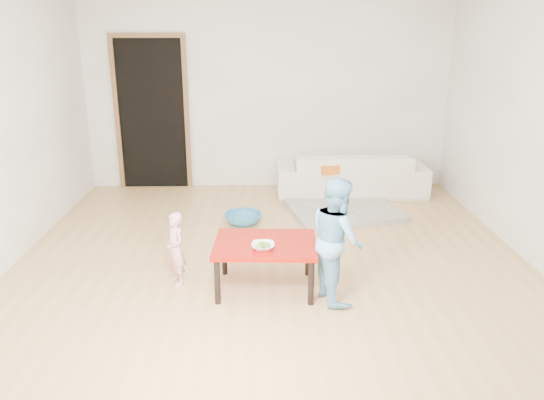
{
  "coord_description": "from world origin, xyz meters",
  "views": [
    {
      "loc": [
        -0.1,
        -4.89,
        2.18
      ],
      "look_at": [
        0.0,
        -0.2,
        0.65
      ],
      "focal_mm": 35.0,
      "sensor_mm": 36.0,
      "label": 1
    }
  ],
  "objects_px": {
    "red_table": "(265,266)",
    "child_blue": "(337,239)",
    "sofa": "(351,173)",
    "bowl": "(263,246)",
    "basin": "(243,219)",
    "child_pink": "(176,249)"
  },
  "relations": [
    {
      "from": "red_table",
      "to": "child_blue",
      "type": "relative_size",
      "value": 0.82
    },
    {
      "from": "red_table",
      "to": "child_blue",
      "type": "bearing_deg",
      "value": -16.18
    },
    {
      "from": "sofa",
      "to": "bowl",
      "type": "bearing_deg",
      "value": 67.17
    },
    {
      "from": "red_table",
      "to": "basin",
      "type": "xyz_separation_m",
      "value": [
        -0.24,
        1.6,
        -0.15
      ]
    },
    {
      "from": "red_table",
      "to": "bowl",
      "type": "xyz_separation_m",
      "value": [
        -0.02,
        -0.14,
        0.24
      ]
    },
    {
      "from": "child_blue",
      "to": "basin",
      "type": "bearing_deg",
      "value": 11.15
    },
    {
      "from": "child_blue",
      "to": "basin",
      "type": "relative_size",
      "value": 2.49
    },
    {
      "from": "sofa",
      "to": "child_blue",
      "type": "xyz_separation_m",
      "value": [
        -0.6,
        -2.93,
        0.23
      ]
    },
    {
      "from": "red_table",
      "to": "child_pink",
      "type": "bearing_deg",
      "value": 172.08
    },
    {
      "from": "child_pink",
      "to": "child_blue",
      "type": "distance_m",
      "value": 1.42
    },
    {
      "from": "bowl",
      "to": "child_pink",
      "type": "relative_size",
      "value": 0.29
    },
    {
      "from": "child_pink",
      "to": "basin",
      "type": "bearing_deg",
      "value": 127.26
    },
    {
      "from": "child_pink",
      "to": "red_table",
      "type": "bearing_deg",
      "value": 49.35
    },
    {
      "from": "bowl",
      "to": "basin",
      "type": "relative_size",
      "value": 0.46
    },
    {
      "from": "bowl",
      "to": "child_pink",
      "type": "height_order",
      "value": "child_pink"
    },
    {
      "from": "child_blue",
      "to": "child_pink",
      "type": "bearing_deg",
      "value": 64.56
    },
    {
      "from": "child_pink",
      "to": "child_blue",
      "type": "bearing_deg",
      "value": 45.74
    },
    {
      "from": "child_blue",
      "to": "sofa",
      "type": "bearing_deg",
      "value": -25.58
    },
    {
      "from": "red_table",
      "to": "child_pink",
      "type": "distance_m",
      "value": 0.8
    },
    {
      "from": "red_table",
      "to": "basin",
      "type": "distance_m",
      "value": 1.63
    },
    {
      "from": "child_pink",
      "to": "basin",
      "type": "height_order",
      "value": "child_pink"
    },
    {
      "from": "sofa",
      "to": "child_blue",
      "type": "bearing_deg",
      "value": 78.23
    }
  ]
}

